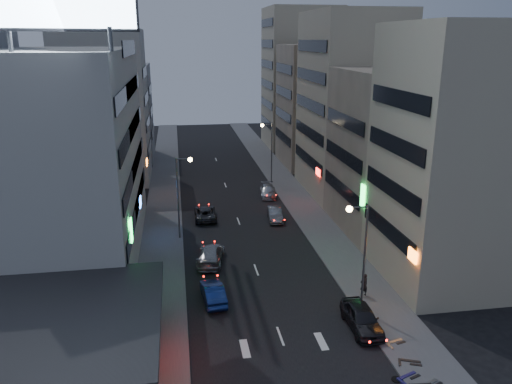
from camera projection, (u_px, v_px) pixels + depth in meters
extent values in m
plane|color=black|center=(294.00, 375.00, 29.10)|extent=(180.00, 180.00, 0.00)
cube|color=#4C4C4F|center=(164.00, 212.00, 56.18)|extent=(4.00, 120.00, 0.12)
cube|color=#4C4C4F|center=(302.00, 205.00, 58.61)|extent=(4.00, 120.00, 0.12)
cube|color=#AFA689|center=(47.00, 351.00, 28.33)|extent=(8.00, 12.00, 3.60)
cube|color=black|center=(61.00, 319.00, 27.91)|extent=(11.00, 13.00, 0.25)
cube|color=black|center=(137.00, 323.00, 28.73)|extent=(0.12, 4.00, 0.90)
cube|color=#FF1E14|center=(139.00, 323.00, 28.74)|extent=(0.04, 3.70, 0.70)
cube|color=#A8A8A4|center=(50.00, 158.00, 42.75)|extent=(14.00, 24.00, 18.00)
cube|color=#AFA689|center=(456.00, 158.00, 38.35)|extent=(10.00, 11.00, 20.00)
cube|color=tan|center=(396.00, 151.00, 49.87)|extent=(11.00, 12.00, 16.00)
cube|color=#AFA689|center=(349.00, 105.00, 61.18)|extent=(10.00, 14.00, 22.00)
cube|color=#A8A8A4|center=(104.00, 108.00, 66.27)|extent=(11.00, 10.00, 20.00)
cube|color=gray|center=(113.00, 113.00, 79.20)|extent=(12.00, 10.00, 15.00)
cube|color=tan|center=(319.00, 106.00, 76.00)|extent=(11.00, 12.00, 18.00)
cube|color=#AFA689|center=(300.00, 79.00, 88.40)|extent=(12.00, 12.00, 24.00)
cylinder|color=#595B60|center=(10.00, 39.00, 30.60)|extent=(0.30, 0.30, 1.50)
cylinder|color=#595B60|center=(110.00, 39.00, 31.51)|extent=(0.30, 0.30, 1.50)
cylinder|color=#595B60|center=(364.00, 260.00, 34.51)|extent=(0.16, 0.16, 8.00)
cylinder|color=#595B60|center=(358.00, 207.00, 33.26)|extent=(1.40, 0.10, 0.10)
sphere|color=#FFD88C|center=(349.00, 209.00, 33.20)|extent=(0.44, 0.44, 0.44)
cylinder|color=#595B60|center=(178.00, 199.00, 47.70)|extent=(0.16, 0.16, 8.00)
cylinder|color=#595B60|center=(184.00, 159.00, 46.66)|extent=(1.40, 0.10, 0.10)
sphere|color=#FFD88C|center=(190.00, 160.00, 46.78)|extent=(0.44, 0.44, 0.44)
cylinder|color=#595B60|center=(272.00, 153.00, 66.60)|extent=(0.16, 0.16, 8.00)
cylinder|color=#595B60|center=(267.00, 125.00, 65.34)|extent=(1.40, 0.10, 0.10)
sphere|color=#FFD88C|center=(262.00, 125.00, 65.28)|extent=(0.44, 0.44, 0.44)
imported|color=#242428|center=(362.00, 318.00, 33.53)|extent=(1.93, 4.74, 1.61)
imported|color=gray|center=(275.00, 214.00, 53.77)|extent=(1.80, 4.22, 1.35)
imported|color=#2A2B30|center=(205.00, 213.00, 54.11)|extent=(2.34, 4.93, 1.36)
imported|color=#A9ADB1|center=(268.00, 191.00, 61.97)|extent=(2.42, 4.79, 1.33)
imported|color=navy|center=(213.00, 293.00, 37.09)|extent=(1.86, 4.35, 1.39)
imported|color=gray|center=(211.00, 254.00, 43.50)|extent=(3.05, 5.52, 1.51)
imported|color=black|center=(364.00, 285.00, 37.55)|extent=(0.77, 0.62, 1.83)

